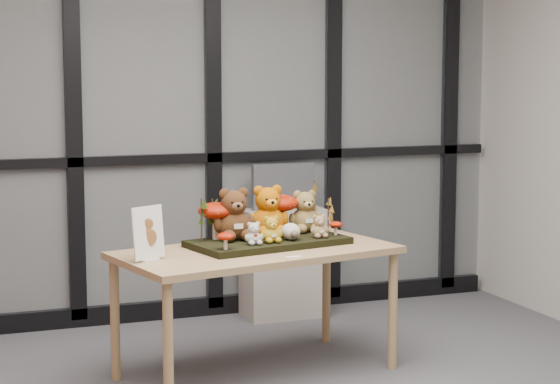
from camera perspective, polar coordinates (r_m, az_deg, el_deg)
name	(u,v)px	position (r m, az deg, el deg)	size (l,w,h in m)	color
room_shell	(282,59)	(4.11, 0.12, 7.49)	(5.00, 5.00, 5.00)	#AAA8A1
glass_partition	(145,102)	(6.49, -7.62, 5.05)	(4.90, 0.06, 2.78)	#2D383F
display_table	(256,261)	(5.39, -1.35, -3.93)	(1.58, 1.02, 0.68)	tan
diorama_tray	(268,242)	(5.48, -0.67, -2.84)	(0.84, 0.42, 0.04)	black
bear_pooh_yellow	(268,208)	(5.55, -0.70, -0.90)	(0.23, 0.21, 0.31)	#BA5D04
bear_brown_medium	(234,211)	(5.43, -2.62, -1.09)	(0.23, 0.21, 0.31)	#492913
bear_tan_back	(305,209)	(5.69, 1.40, -0.95)	(0.20, 0.18, 0.26)	olive
bear_small_yellow	(271,228)	(5.35, -0.49, -2.03)	(0.12, 0.11, 0.16)	gold
bear_white_bow	(254,232)	(5.29, -1.49, -2.26)	(0.10, 0.09, 0.13)	silver
bear_beige_small	(319,225)	(5.51, 2.22, -1.86)	(0.11, 0.10, 0.14)	#9F7D54
plush_cream_hedgehog	(291,231)	(5.43, 0.61, -2.19)	(0.08, 0.07, 0.10)	beige
mushroom_back_left	(216,219)	(5.46, -3.60, -1.52)	(0.20, 0.20, 0.22)	#8F1704
mushroom_back_right	(279,212)	(5.65, -0.03, -1.11)	(0.21, 0.21, 0.24)	#8F1704
mushroom_front_left	(226,240)	(5.16, -3.08, -2.72)	(0.09, 0.09, 0.10)	#8F1704
mushroom_front_right	(336,227)	(5.59, 3.16, -2.01)	(0.08, 0.08, 0.09)	#8F1704
sprig_green_far_left	(201,220)	(5.38, -4.44, -1.60)	(0.05, 0.05, 0.23)	#1A360C
sprig_green_mid_left	(212,219)	(5.46, -3.82, -1.53)	(0.05, 0.05, 0.22)	#1A360C
sprig_dry_far_right	(314,206)	(5.72, 1.94, -0.78)	(0.05, 0.05, 0.28)	brown
sprig_dry_mid_right	(328,216)	(5.65, 2.73, -1.33)	(0.05, 0.05, 0.20)	brown
sprig_green_centre	(240,220)	(5.56, -2.28, -1.60)	(0.05, 0.05, 0.17)	#1A360C
sign_holder	(148,236)	(5.08, -7.42, -2.47)	(0.18, 0.12, 0.27)	silver
label_card	(293,257)	(5.16, 0.76, -3.66)	(0.08, 0.03, 0.00)	white
cabinet	(284,263)	(6.68, 0.24, -4.00)	(0.53, 0.31, 0.71)	#A39B91
monitor	(283,186)	(6.61, 0.18, 0.32)	(0.42, 0.04, 0.30)	#484B4F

